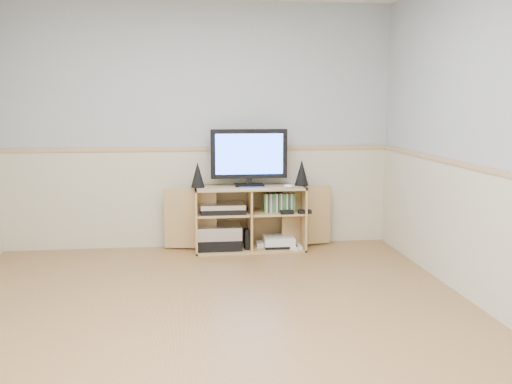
{
  "coord_description": "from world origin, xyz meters",
  "views": [
    {
      "loc": [
        -0.15,
        -3.64,
        1.5
      ],
      "look_at": [
        0.46,
        1.2,
        0.72
      ],
      "focal_mm": 40.0,
      "sensor_mm": 36.0,
      "label": 1
    }
  ],
  "objects_px": {
    "keyboard": "(254,188)",
    "game_consoles": "(278,242)",
    "monitor": "(249,155)",
    "media_cabinet": "(249,217)"
  },
  "relations": [
    {
      "from": "monitor",
      "to": "keyboard",
      "type": "distance_m",
      "value": 0.36
    },
    {
      "from": "media_cabinet",
      "to": "game_consoles",
      "type": "distance_m",
      "value": 0.39
    },
    {
      "from": "keyboard",
      "to": "game_consoles",
      "type": "distance_m",
      "value": 0.65
    },
    {
      "from": "media_cabinet",
      "to": "monitor",
      "type": "distance_m",
      "value": 0.63
    },
    {
      "from": "monitor",
      "to": "media_cabinet",
      "type": "bearing_deg",
      "value": 90.0
    },
    {
      "from": "monitor",
      "to": "keyboard",
      "type": "xyz_separation_m",
      "value": [
        0.03,
        -0.19,
        -0.31
      ]
    },
    {
      "from": "keyboard",
      "to": "game_consoles",
      "type": "bearing_deg",
      "value": 29.03
    },
    {
      "from": "game_consoles",
      "to": "monitor",
      "type": "bearing_deg",
      "value": 168.06
    },
    {
      "from": "media_cabinet",
      "to": "game_consoles",
      "type": "relative_size",
      "value": 3.86
    },
    {
      "from": "keyboard",
      "to": "game_consoles",
      "type": "relative_size",
      "value": 0.64
    }
  ]
}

